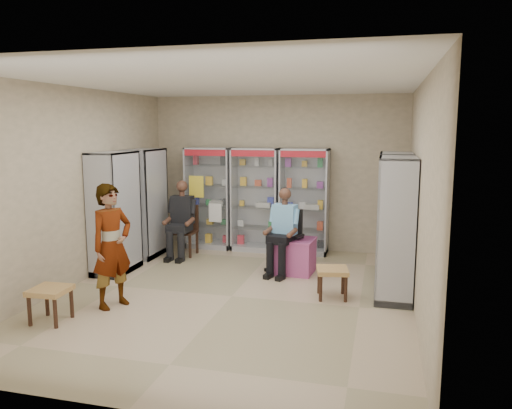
% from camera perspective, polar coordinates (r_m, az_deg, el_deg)
% --- Properties ---
extents(floor, '(6.00, 6.00, 0.00)m').
position_cam_1_polar(floor, '(7.28, -2.78, -10.42)').
color(floor, tan).
rests_on(floor, ground).
extents(room_shell, '(5.02, 6.02, 3.01)m').
position_cam_1_polar(room_shell, '(6.88, -2.90, 5.24)').
color(room_shell, '#C3B091').
rests_on(room_shell, ground).
extents(cabinet_back_left, '(0.90, 0.50, 2.00)m').
position_cam_1_polar(cabinet_back_left, '(9.97, -5.32, 0.76)').
color(cabinet_back_left, silver).
rests_on(cabinet_back_left, floor).
extents(cabinet_back_mid, '(0.90, 0.50, 2.00)m').
position_cam_1_polar(cabinet_back_mid, '(9.69, -0.02, 0.56)').
color(cabinet_back_mid, '#A5A7AC').
rests_on(cabinet_back_mid, floor).
extents(cabinet_back_right, '(0.90, 0.50, 2.00)m').
position_cam_1_polar(cabinet_back_right, '(9.50, 5.53, 0.35)').
color(cabinet_back_right, '#B5B9BD').
rests_on(cabinet_back_right, floor).
extents(cabinet_right_far, '(0.90, 0.50, 2.00)m').
position_cam_1_polar(cabinet_right_far, '(8.28, 15.51, -1.21)').
color(cabinet_right_far, '#A5A9AD').
rests_on(cabinet_right_far, floor).
extents(cabinet_right_near, '(0.90, 0.50, 2.00)m').
position_cam_1_polar(cabinet_right_near, '(7.19, 15.64, -2.71)').
color(cabinet_right_near, '#A4A7AB').
rests_on(cabinet_right_near, floor).
extents(cabinet_left_far, '(0.90, 0.50, 2.00)m').
position_cam_1_polar(cabinet_left_far, '(9.49, -12.52, 0.17)').
color(cabinet_left_far, '#A4A6AC').
rests_on(cabinet_left_far, floor).
extents(cabinet_left_near, '(0.90, 0.50, 2.00)m').
position_cam_1_polar(cabinet_left_near, '(8.54, -15.85, -0.92)').
color(cabinet_left_near, '#9EA0A5').
rests_on(cabinet_left_near, floor).
extents(wooden_chair, '(0.42, 0.42, 0.94)m').
position_cam_1_polar(wooden_chair, '(9.48, -8.19, -2.97)').
color(wooden_chair, '#311F13').
rests_on(wooden_chair, floor).
extents(seated_customer, '(0.44, 0.60, 1.34)m').
position_cam_1_polar(seated_customer, '(9.39, -8.33, -1.84)').
color(seated_customer, black).
rests_on(seated_customer, floor).
extents(office_chair, '(0.68, 0.68, 1.04)m').
position_cam_1_polar(office_chair, '(8.33, 3.40, -4.18)').
color(office_chair, black).
rests_on(office_chair, floor).
extents(seated_shopkeeper, '(0.56, 0.69, 1.33)m').
position_cam_1_polar(seated_shopkeeper, '(8.25, 3.34, -3.30)').
color(seated_shopkeeper, '#72ADE2').
rests_on(seated_shopkeeper, floor).
extents(pink_trunk, '(0.64, 0.62, 0.58)m').
position_cam_1_polar(pink_trunk, '(8.33, 4.48, -5.86)').
color(pink_trunk, '#C34E8E').
rests_on(pink_trunk, floor).
extents(tea_glass, '(0.07, 0.07, 0.09)m').
position_cam_1_polar(tea_glass, '(8.23, 4.39, -3.64)').
color(tea_glass, '#5F2D08').
rests_on(tea_glass, pink_trunk).
extents(woven_stool_a, '(0.51, 0.51, 0.43)m').
position_cam_1_polar(woven_stool_a, '(7.23, 8.69, -8.85)').
color(woven_stool_a, '#97673F').
rests_on(woven_stool_a, floor).
extents(woven_stool_b, '(0.46, 0.46, 0.44)m').
position_cam_1_polar(woven_stool_b, '(6.81, -22.40, -10.54)').
color(woven_stool_b, olive).
rests_on(woven_stool_b, floor).
extents(standing_man, '(0.61, 0.72, 1.67)m').
position_cam_1_polar(standing_man, '(6.92, -16.14, -4.57)').
color(standing_man, '#949497').
rests_on(standing_man, floor).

